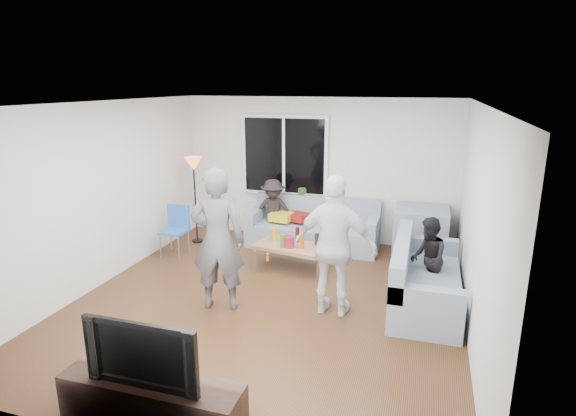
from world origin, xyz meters
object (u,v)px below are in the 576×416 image
(television, at_px, (148,349))
(sofa_back_section, at_px, (313,224))
(tv_console, at_px, (152,403))
(floor_lamp, at_px, (195,201))
(spectator_right, at_px, (428,259))
(spectator_back, at_px, (273,211))
(player_left, at_px, (218,240))
(sofa_right_section, at_px, (427,273))
(coffee_table, at_px, (291,257))
(player_right, at_px, (335,247))
(side_chair, at_px, (174,232))

(television, bearing_deg, sofa_back_section, 87.40)
(sofa_back_section, relative_size, tv_console, 1.44)
(floor_lamp, bearing_deg, spectator_right, -16.37)
(spectator_back, xyz_separation_m, tv_console, (0.54, -4.80, -0.37))
(spectator_back, bearing_deg, sofa_back_section, -18.87)
(sofa_back_section, height_order, television, television)
(player_left, xyz_separation_m, television, (0.38, -2.17, -0.20))
(spectator_right, bearing_deg, floor_lamp, -116.01)
(sofa_right_section, bearing_deg, coffee_table, 73.30)
(floor_lamp, relative_size, player_right, 0.87)
(tv_console, xyz_separation_m, television, (0.00, 0.00, 0.51))
(television, bearing_deg, player_right, 66.27)
(coffee_table, height_order, side_chair, side_chair)
(coffee_table, bearing_deg, player_left, -109.13)
(sofa_back_section, xyz_separation_m, spectator_back, (-0.75, 0.03, 0.16))
(floor_lamp, bearing_deg, coffee_table, -20.37)
(sofa_back_section, height_order, sofa_right_section, same)
(coffee_table, bearing_deg, tv_console, -92.18)
(sofa_back_section, height_order, spectator_right, spectator_right)
(side_chair, distance_m, spectator_right, 4.09)
(spectator_right, bearing_deg, coffee_table, -111.88)
(floor_lamp, height_order, spectator_right, floor_lamp)
(television, bearing_deg, coffee_table, 87.82)
(spectator_right, distance_m, tv_console, 3.91)
(floor_lamp, bearing_deg, player_left, -56.18)
(coffee_table, bearing_deg, television, -92.18)
(spectator_back, bearing_deg, floor_lamp, 179.38)
(tv_console, bearing_deg, floor_lamp, 113.13)
(sofa_right_section, relative_size, floor_lamp, 1.28)
(tv_console, bearing_deg, coffee_table, 87.82)
(coffee_table, xyz_separation_m, player_right, (0.93, -1.22, 0.69))
(coffee_table, height_order, spectator_right, spectator_right)
(sofa_back_section, distance_m, tv_console, 4.78)
(coffee_table, xyz_separation_m, spectator_right, (2.04, -0.44, 0.37))
(player_right, relative_size, spectator_back, 1.52)
(sofa_back_section, bearing_deg, sofa_right_section, -41.19)
(side_chair, bearing_deg, television, -62.92)
(tv_console, bearing_deg, sofa_right_section, 54.37)
(side_chair, bearing_deg, coffee_table, 0.67)
(player_left, distance_m, player_right, 1.48)
(player_left, height_order, spectator_back, player_left)
(spectator_right, xyz_separation_m, spectator_back, (-2.72, 1.58, 0.02))
(sofa_back_section, distance_m, floor_lamp, 2.16)
(coffee_table, height_order, floor_lamp, floor_lamp)
(sofa_right_section, height_order, spectator_right, spectator_right)
(player_right, bearing_deg, sofa_back_section, -65.09)
(sofa_right_section, relative_size, television, 1.97)
(floor_lamp, distance_m, tv_console, 4.83)
(player_left, bearing_deg, floor_lamp, -69.87)
(coffee_table, distance_m, spectator_back, 1.38)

